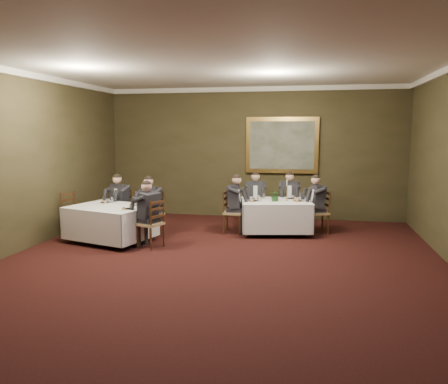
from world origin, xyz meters
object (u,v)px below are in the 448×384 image
(chair_main_backright, at_px, (289,214))
(chair_sec_endright, at_px, (151,234))
(diner_sec_backright, at_px, (152,213))
(table_main, at_px, (276,214))
(chair_main_endleft, at_px, (233,221))
(diner_sec_endright, at_px, (150,222))
(diner_main_backleft, at_px, (255,205))
(chair_sec_backright, at_px, (152,223))
(chair_main_endright, at_px, (318,221))
(table_second, at_px, (111,221))
(diner_main_endright, at_px, (318,211))
(candlestick, at_px, (287,193))
(diner_sec_backleft, at_px, (121,210))
(diner_main_backright, at_px, (289,206))
(chair_sec_endleft, at_px, (75,224))
(diner_main_endleft, at_px, (233,211))
(centerpiece, at_px, (275,195))
(painting, at_px, (282,145))
(chair_main_backleft, at_px, (255,214))
(chair_sec_backleft, at_px, (121,219))

(chair_main_backright, bearing_deg, chair_sec_endright, 41.12)
(diner_sec_backright, bearing_deg, table_main, -145.23)
(chair_main_endleft, relative_size, diner_sec_endright, 0.74)
(diner_main_backleft, bearing_deg, chair_main_endleft, 58.12)
(chair_sec_backright, bearing_deg, diner_sec_backright, 90.00)
(diner_main_backleft, bearing_deg, chair_sec_backright, 27.01)
(diner_sec_backright, bearing_deg, diner_sec_endright, 128.27)
(diner_main_backleft, bearing_deg, chair_main_endright, 154.67)
(table_second, distance_m, diner_main_backleft, 3.55)
(diner_main_endright, xyz_separation_m, candlestick, (-0.72, -0.15, 0.44))
(chair_main_backright, distance_m, diner_sec_endright, 3.72)
(diner_main_endright, relative_size, chair_sec_endright, 1.35)
(diner_sec_backleft, bearing_deg, diner_main_backright, -137.41)
(chair_sec_endright, bearing_deg, chair_sec_endleft, 95.36)
(diner_main_backright, relative_size, diner_main_endleft, 1.00)
(chair_sec_backright, relative_size, diner_sec_endright, 0.74)
(table_main, relative_size, table_second, 0.91)
(diner_main_backleft, height_order, centerpiece, diner_main_backleft)
(diner_main_backleft, height_order, diner_main_endright, same)
(diner_sec_endright, relative_size, centerpiece, 4.54)
(centerpiece, bearing_deg, table_main, 87.81)
(diner_sec_backright, relative_size, candlestick, 2.67)
(centerpiece, height_order, painting, painting)
(diner_main_backright, relative_size, candlestick, 2.67)
(diner_main_backleft, bearing_deg, chair_sec_endright, 46.49)
(chair_main_backleft, height_order, chair_sec_endright, same)
(diner_main_backleft, xyz_separation_m, painting, (0.56, 1.07, 1.46))
(diner_main_endleft, xyz_separation_m, candlestick, (1.20, 0.22, 0.44))
(table_main, xyz_separation_m, chair_sec_endleft, (-4.40, -1.16, -0.17))
(chair_sec_endright, relative_size, diner_sec_endright, 0.74)
(table_main, distance_m, chair_main_endright, 1.01)
(centerpiece, bearing_deg, diner_main_backleft, 125.23)
(diner_sec_backright, distance_m, painting, 3.99)
(painting, bearing_deg, chair_sec_backright, -137.21)
(chair_main_endleft, bearing_deg, diner_sec_backleft, -82.40)
(diner_sec_endright, bearing_deg, candlestick, -34.52)
(diner_main_endright, distance_m, chair_sec_backleft, 4.60)
(chair_main_backleft, xyz_separation_m, diner_sec_backleft, (-3.02, -1.23, 0.23))
(chair_main_endleft, height_order, chair_sec_backright, same)
(chair_main_endleft, xyz_separation_m, chair_sec_endright, (-1.40, -1.56, 0.00))
(chair_sec_endright, relative_size, chair_sec_endleft, 1.00)
(chair_main_backright, distance_m, centerpiece, 1.18)
(chair_sec_endright, xyz_separation_m, chair_sec_endleft, (-2.02, 0.58, 0.00))
(chair_main_backleft, relative_size, diner_main_backleft, 0.74)
(chair_main_backright, height_order, centerpiece, centerpiece)
(chair_main_backright, bearing_deg, chair_sec_endleft, 19.91)
(table_second, height_order, chair_sec_endright, chair_sec_endright)
(diner_main_endleft, bearing_deg, table_main, 101.23)
(chair_main_backleft, height_order, diner_main_backright, diner_main_backright)
(diner_main_backright, height_order, chair_sec_backleft, diner_main_backright)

